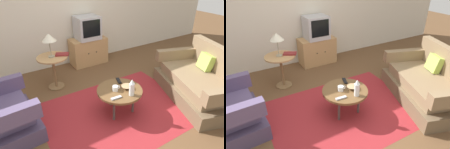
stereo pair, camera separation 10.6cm
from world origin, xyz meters
The scene contains 15 objects.
ground_plane centered at (0.00, 0.00, 0.00)m, with size 16.00×16.00×0.00m, color brown.
back_wall centered at (0.00, 2.30, 1.35)m, with size 9.00×0.12×2.70m, color beige.
area_rug centered at (0.06, 0.10, 0.00)m, with size 2.35×1.76×0.00m, color maroon.
couch centered at (1.49, -0.29, 0.29)m, with size 1.37×1.80×0.87m.
coffee_table centered at (0.06, 0.10, 0.38)m, with size 0.69×0.69×0.41m.
side_table centered at (-0.56, 1.35, 0.46)m, with size 0.54×0.54×0.63m.
tv_stand centered at (0.45, 1.99, 0.30)m, with size 0.82×0.45×0.61m.
television centered at (0.45, 1.98, 0.86)m, with size 0.51×0.45×0.50m.
table_lamp centered at (-0.57, 1.34, 0.98)m, with size 0.25×0.25×0.42m.
vase centered at (0.12, -0.11, 0.54)m, with size 0.08×0.08×0.26m.
mug centered at (-0.01, 0.12, 0.45)m, with size 0.13×0.09×0.08m.
bowl centered at (0.17, 0.07, 0.44)m, with size 0.17×0.17×0.05m.
tv_remote_dark centered at (0.18, 0.32, 0.42)m, with size 0.10×0.17×0.02m.
tv_remote_silver centered at (-0.11, -0.06, 0.42)m, with size 0.16×0.05×0.02m.
book centered at (-0.38, 1.32, 0.65)m, with size 0.27×0.22×0.03m.
Camera 2 is at (-1.28, -2.03, 2.07)m, focal length 31.86 mm.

